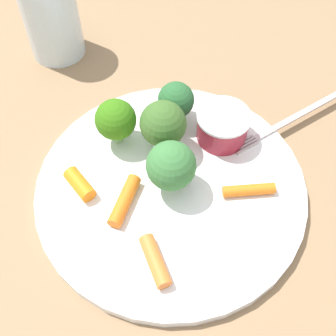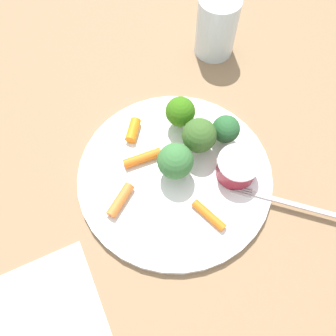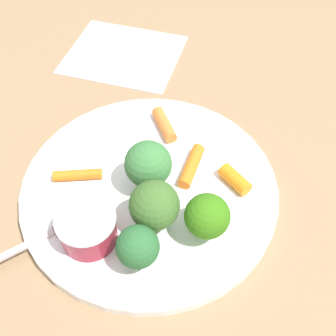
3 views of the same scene
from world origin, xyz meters
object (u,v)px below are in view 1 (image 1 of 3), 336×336
object	(u,v)px
carrot_stick_0	(155,261)
carrot_stick_1	(249,190)
broccoli_floret_0	(170,168)
broccoli_floret_2	(163,124)
broccoli_floret_3	(176,100)
sauce_cup	(223,126)
broccoli_floret_1	(116,120)
carrot_stick_2	(125,201)
drinking_glass	(52,19)
fork	(291,120)
carrot_stick_3	(80,184)
plate	(171,189)

from	to	relation	value
carrot_stick_0	carrot_stick_1	size ratio (longest dim) A/B	0.95
broccoli_floret_0	broccoli_floret_2	distance (m)	0.05
broccoli_floret_3	sauce_cup	bearing A→B (deg)	-80.87
broccoli_floret_2	broccoli_floret_1	bearing A→B (deg)	116.32
broccoli_floret_0	broccoli_floret_3	bearing A→B (deg)	32.47
broccoli_floret_1	carrot_stick_2	bearing A→B (deg)	-135.27
carrot_stick_2	sauce_cup	bearing A→B (deg)	-12.97
carrot_stick_1	carrot_stick_2	distance (m)	0.12
broccoli_floret_0	carrot_stick_0	size ratio (longest dim) A/B	1.22
carrot_stick_1	drinking_glass	distance (m)	0.31
broccoli_floret_0	drinking_glass	bearing A→B (deg)	69.84
carrot_stick_1	fork	xyz separation A→B (m)	(0.11, 0.01, -0.00)
broccoli_floret_0	carrot_stick_3	size ratio (longest dim) A/B	1.64
fork	broccoli_floret_1	bearing A→B (deg)	134.75
plate	broccoli_floret_0	distance (m)	0.04
carrot_stick_2	drinking_glass	world-z (taller)	drinking_glass
broccoli_floret_0	carrot_stick_3	bearing A→B (deg)	127.01
broccoli_floret_2	carrot_stick_0	xyz separation A→B (m)	(-0.11, -0.07, -0.03)
broccoli_floret_3	broccoli_floret_1	bearing A→B (deg)	152.60
carrot_stick_0	fork	xyz separation A→B (m)	(0.22, -0.02, -0.01)
carrot_stick_1	plate	bearing A→B (deg)	120.29
carrot_stick_0	carrot_stick_3	bearing A→B (deg)	79.98
broccoli_floret_2	broccoli_floret_3	xyz separation A→B (m)	(0.04, 0.01, -0.01)
sauce_cup	fork	size ratio (longest dim) A/B	0.36
fork	drinking_glass	distance (m)	0.31
carrot_stick_0	sauce_cup	bearing A→B (deg)	11.42
carrot_stick_2	fork	world-z (taller)	carrot_stick_2
drinking_glass	broccoli_floret_1	bearing A→B (deg)	-114.23
broccoli_floret_2	carrot_stick_3	size ratio (longest dim) A/B	1.67
plate	broccoli_floret_2	world-z (taller)	broccoli_floret_2
broccoli_floret_0	fork	distance (m)	0.16
drinking_glass	broccoli_floret_3	bearing A→B (deg)	-93.67
broccoli_floret_1	plate	bearing A→B (deg)	-99.59
drinking_glass	carrot_stick_2	bearing A→B (deg)	-120.73
plate	carrot_stick_0	xyz separation A→B (m)	(-0.07, -0.04, 0.01)
carrot_stick_3	fork	distance (m)	0.24
carrot_stick_1	drinking_glass	xyz separation A→B (m)	(0.05, 0.31, 0.03)
sauce_cup	broccoli_floret_0	bearing A→B (deg)	176.36
carrot_stick_1	broccoli_floret_3	bearing A→B (deg)	72.77
broccoli_floret_3	carrot_stick_1	size ratio (longest dim) A/B	0.96
broccoli_floret_1	carrot_stick_0	xyz separation A→B (m)	(-0.09, -0.12, -0.03)
fork	drinking_glass	bearing A→B (deg)	101.55
broccoli_floret_3	carrot_stick_3	xyz separation A→B (m)	(-0.13, 0.02, -0.02)
plate	carrot_stick_3	size ratio (longest dim) A/B	7.48
plate	broccoli_floret_0	xyz separation A→B (m)	(-0.00, -0.00, 0.04)
carrot_stick_0	carrot_stick_1	bearing A→B (deg)	-13.99
broccoli_floret_0	carrot_stick_1	bearing A→B (deg)	-57.84
fork	drinking_glass	xyz separation A→B (m)	(-0.06, 0.30, 0.04)
broccoli_floret_0	drinking_glass	size ratio (longest dim) A/B	0.60
broccoli_floret_2	carrot_stick_0	world-z (taller)	broccoli_floret_2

